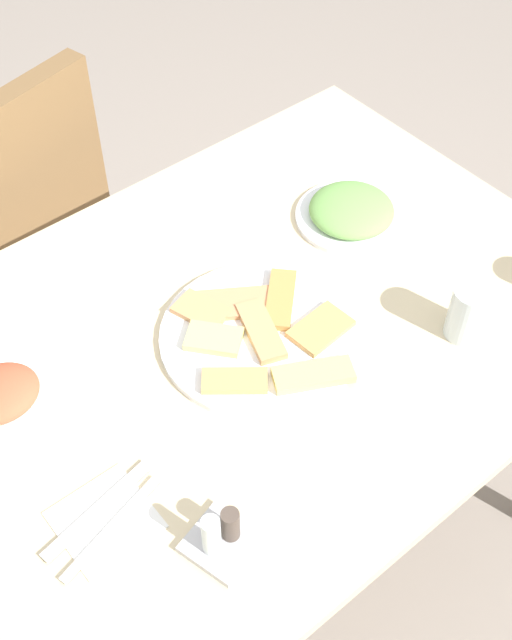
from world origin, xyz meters
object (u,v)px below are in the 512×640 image
at_px(condiment_caddy, 221,537).
at_px(paper_napkin, 105,520).
at_px(salad_plate_greens, 351,211).
at_px(drinking_glass, 468,312).
at_px(dining_chair, 9,230).
at_px(dining_table, 253,357).
at_px(spoon, 98,510).
at_px(pide_platter, 261,335).
at_px(fork, 112,528).
at_px(salad_plate_rice, 0,397).

bearing_deg(condiment_caddy, paper_napkin, 127.71).
height_order(salad_plate_greens, drinking_glass, drinking_glass).
xyz_separation_m(dining_chair, salad_plate_greens, (0.44, -0.64, 0.25)).
xyz_separation_m(drinking_glass, paper_napkin, (-0.65, 0.09, -0.05)).
height_order(dining_table, spoon, spoon).
height_order(pide_platter, fork, pide_platter).
distance_m(dining_table, pide_platter, 0.09).
height_order(dining_chair, salad_plate_rice, dining_chair).
relative_size(dining_table, spoon, 6.10).
distance_m(fork, condiment_caddy, 0.16).
height_order(dining_chair, paper_napkin, dining_chair).
height_order(drinking_glass, paper_napkin, drinking_glass).
relative_size(dining_table, pide_platter, 3.49).
height_order(dining_chair, pide_platter, dining_chair).
height_order(dining_chair, drinking_glass, dining_chair).
relative_size(dining_table, condiment_caddy, 10.88).
bearing_deg(paper_napkin, salad_plate_rice, 93.06).
relative_size(dining_chair, spoon, 4.76).
height_order(pide_platter, paper_napkin, pide_platter).
height_order(dining_chair, condiment_caddy, dining_chair).
xyz_separation_m(salad_plate_greens, fork, (-0.70, -0.25, -0.01)).
bearing_deg(paper_napkin, spoon, 90.00).
distance_m(salad_plate_rice, drinking_glass, 0.76).
height_order(fork, spoon, same).
bearing_deg(dining_table, dining_chair, 99.36).
relative_size(pide_platter, spoon, 1.75).
distance_m(dining_chair, salad_plate_greens, 0.82).
bearing_deg(drinking_glass, paper_napkin, 172.14).
distance_m(dining_chair, salad_plate_rice, 0.71).
height_order(salad_plate_rice, condiment_caddy, condiment_caddy).
height_order(salad_plate_rice, drinking_glass, drinking_glass).
relative_size(paper_napkin, condiment_caddy, 1.17).
xyz_separation_m(dining_table, pide_platter, (-0.01, -0.03, 0.09)).
height_order(drinking_glass, fork, drinking_glass).
bearing_deg(fork, salad_plate_greens, 5.42).
bearing_deg(pide_platter, condiment_caddy, -138.03).
relative_size(salad_plate_rice, paper_napkin, 1.73).
height_order(salad_plate_rice, paper_napkin, salad_plate_rice).
bearing_deg(dining_chair, pide_platter, -81.41).
bearing_deg(salad_plate_rice, spoon, -86.72).
distance_m(pide_platter, salad_plate_greens, 0.34).
xyz_separation_m(dining_chair, spoon, (-0.27, -0.86, 0.24)).
relative_size(salad_plate_greens, fork, 1.09).
height_order(drinking_glass, condiment_caddy, drinking_glass).
xyz_separation_m(dining_table, drinking_glass, (0.26, -0.23, 0.13)).
bearing_deg(drinking_glass, dining_chair, 111.69).
distance_m(dining_table, dining_chair, 0.76).
distance_m(paper_napkin, spoon, 0.02).
bearing_deg(fork, spoon, 75.60).
relative_size(dining_table, salad_plate_greens, 5.69).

